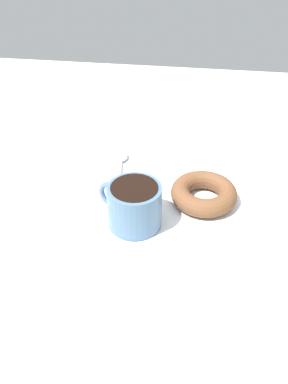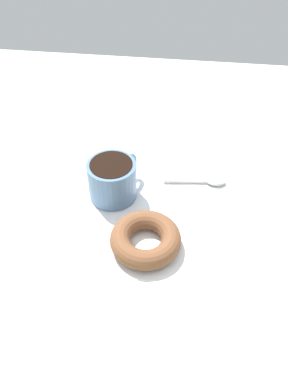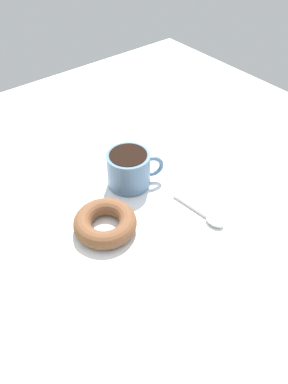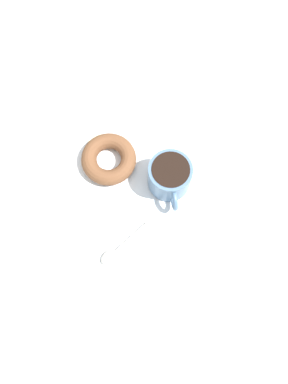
% 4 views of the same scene
% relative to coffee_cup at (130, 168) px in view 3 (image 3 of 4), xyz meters
% --- Properties ---
extents(ground_plane, '(1.20, 1.20, 0.02)m').
position_rel_coffee_cup_xyz_m(ground_plane, '(0.03, 0.08, -0.05)').
color(ground_plane, beige).
extents(napkin, '(0.34, 0.34, 0.00)m').
position_rel_coffee_cup_xyz_m(napkin, '(0.01, 0.06, -0.04)').
color(napkin, white).
rests_on(napkin, ground_plane).
extents(coffee_cup, '(0.11, 0.08, 0.07)m').
position_rel_coffee_cup_xyz_m(coffee_cup, '(0.00, 0.00, 0.00)').
color(coffee_cup, slate).
rests_on(coffee_cup, napkin).
extents(donut, '(0.11, 0.11, 0.03)m').
position_rel_coffee_cup_xyz_m(donut, '(0.11, 0.07, -0.02)').
color(donut, brown).
rests_on(donut, napkin).
extents(spoon, '(0.03, 0.12, 0.01)m').
position_rel_coffee_cup_xyz_m(spoon, '(-0.05, 0.17, -0.03)').
color(spoon, '#B7B2A8').
rests_on(spoon, napkin).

